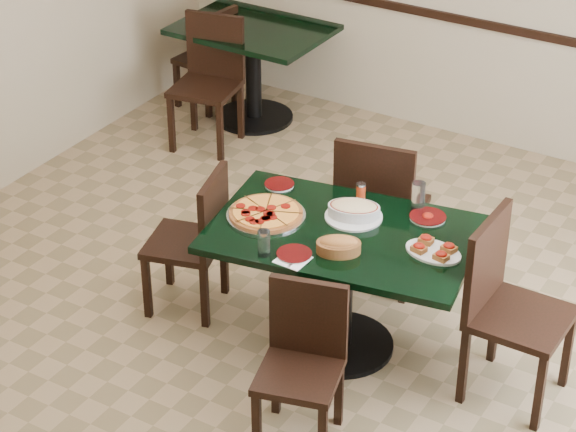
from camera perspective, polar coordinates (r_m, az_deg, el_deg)
The scene contains 20 objects.
floor at distance 6.40m, azimuth -0.08°, elevation -5.59°, with size 5.50×5.50×0.00m, color #8C7451.
main_table at distance 5.92m, azimuth 2.81°, elevation -2.26°, with size 1.49×1.09×0.75m.
back_table at distance 8.49m, azimuth -1.78°, elevation 8.15°, with size 1.11×0.82×0.75m.
chair_far at distance 6.45m, azimuth 4.61°, elevation 0.61°, with size 0.54×0.54×0.99m.
chair_near at distance 5.44m, azimuth 0.77°, elevation -7.09°, with size 0.47×0.47×0.83m.
chair_right at distance 5.74m, azimuth 10.97°, elevation -4.15°, with size 0.47×0.47×1.00m.
chair_left at distance 6.31m, azimuth -4.63°, elevation -0.97°, with size 0.50×0.50×0.87m.
back_chair_near at distance 8.18m, azimuth -3.99°, elevation 7.24°, with size 0.52×0.52×0.95m.
back_chair_left at distance 8.74m, azimuth -3.89°, elevation 8.22°, with size 0.41×0.41×0.81m.
pepperoni_pizza at distance 5.94m, azimuth -1.13°, elevation 0.15°, with size 0.42×0.42×0.04m.
lasagna_casserole at distance 5.92m, azimuth 3.37°, elevation 0.30°, with size 0.32×0.31×0.09m.
bread_basket at distance 5.63m, azimuth 2.59°, elevation -1.51°, with size 0.27×0.25×0.10m.
bruschetta_platter at distance 5.67m, azimuth 7.40°, elevation -1.69°, with size 0.32×0.24×0.05m.
side_plate_near at distance 5.62m, azimuth 0.32°, elevation -1.95°, with size 0.18×0.18×0.02m.
side_plate_far_r at distance 5.97m, azimuth 7.11°, elevation -0.05°, with size 0.20×0.20×0.03m.
side_plate_far_l at distance 6.23m, azimuth -0.44°, elevation 1.61°, with size 0.17×0.17×0.02m.
napkin_setting at distance 5.58m, azimuth 0.26°, elevation -2.24°, with size 0.16×0.16×0.01m.
water_glass_a at distance 6.01m, azimuth 6.63°, elevation 1.01°, with size 0.07×0.07×0.16m, color white.
water_glass_b at distance 5.59m, azimuth -1.23°, elevation -1.37°, with size 0.06×0.06×0.14m, color white.
pepper_shaker at distance 6.11m, azimuth 3.73°, elevation 1.30°, with size 0.05×0.05×0.09m.
Camera 1 is at (2.66, -4.40, 3.80)m, focal length 70.00 mm.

